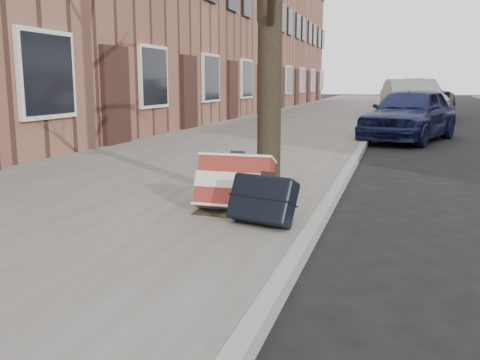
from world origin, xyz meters
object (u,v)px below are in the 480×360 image
(suitcase_navy, at_px, (263,199))
(suitcase_red, at_px, (234,183))
(car_near_front, at_px, (410,114))
(car_near_mid, at_px, (411,101))

(suitcase_navy, bearing_deg, suitcase_red, 150.41)
(car_near_front, bearing_deg, car_near_mid, 106.78)
(suitcase_navy, distance_m, car_near_front, 8.94)
(suitcase_red, relative_size, car_near_mid, 0.16)
(suitcase_red, height_order, car_near_mid, car_near_mid)
(suitcase_red, distance_m, car_near_front, 8.61)
(suitcase_navy, height_order, car_near_front, car_near_front)
(car_near_mid, bearing_deg, suitcase_navy, -104.94)
(car_near_front, xyz_separation_m, car_near_mid, (0.11, 6.28, 0.11))
(car_near_front, relative_size, car_near_mid, 0.83)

